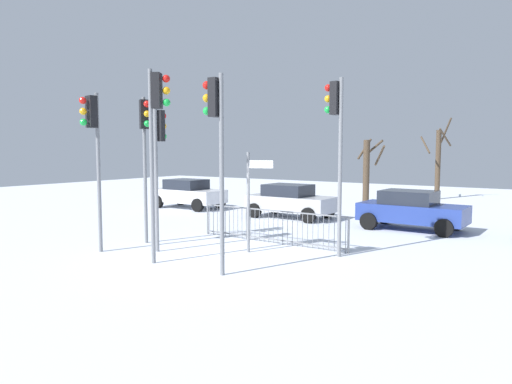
{
  "coord_description": "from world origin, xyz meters",
  "views": [
    {
      "loc": [
        8.09,
        -10.1,
        2.99
      ],
      "look_at": [
        -0.87,
        3.0,
        1.57
      ],
      "focal_mm": 33.28,
      "sensor_mm": 36.0,
      "label": 1
    }
  ],
  "objects_px": {
    "traffic_light_rear_right": "(336,127)",
    "traffic_light_rear_left": "(93,136)",
    "traffic_light_mid_left": "(145,137)",
    "car_blue_trailing": "(411,209)",
    "bare_tree_right": "(367,169)",
    "traffic_light_mid_right": "(158,146)",
    "car_white_near": "(188,193)",
    "car_silver_far": "(290,200)",
    "traffic_light_foreground_left": "(156,123)",
    "direction_sign_post": "(250,196)",
    "traffic_light_foreground_right": "(217,129)",
    "bare_tree_centre": "(438,161)"
  },
  "relations": [
    {
      "from": "traffic_light_foreground_right",
      "to": "car_blue_trailing",
      "type": "bearing_deg",
      "value": -15.31
    },
    {
      "from": "traffic_light_foreground_left",
      "to": "traffic_light_rear_left",
      "type": "relative_size",
      "value": 1.09
    },
    {
      "from": "traffic_light_foreground_left",
      "to": "direction_sign_post",
      "type": "relative_size",
      "value": 1.72
    },
    {
      "from": "car_silver_far",
      "to": "bare_tree_centre",
      "type": "bearing_deg",
      "value": 75.17
    },
    {
      "from": "traffic_light_rear_left",
      "to": "car_white_near",
      "type": "bearing_deg",
      "value": -52.72
    },
    {
      "from": "traffic_light_mid_left",
      "to": "car_silver_far",
      "type": "height_order",
      "value": "traffic_light_mid_left"
    },
    {
      "from": "car_silver_far",
      "to": "car_white_near",
      "type": "xyz_separation_m",
      "value": [
        -6.09,
        0.09,
        0.0
      ]
    },
    {
      "from": "traffic_light_rear_right",
      "to": "traffic_light_rear_left",
      "type": "relative_size",
      "value": 1.07
    },
    {
      "from": "bare_tree_right",
      "to": "direction_sign_post",
      "type": "bearing_deg",
      "value": -82.46
    },
    {
      "from": "traffic_light_foreground_right",
      "to": "car_white_near",
      "type": "relative_size",
      "value": 1.25
    },
    {
      "from": "traffic_light_rear_right",
      "to": "car_silver_far",
      "type": "distance_m",
      "value": 8.02
    },
    {
      "from": "car_silver_far",
      "to": "car_white_near",
      "type": "distance_m",
      "value": 6.09
    },
    {
      "from": "car_silver_far",
      "to": "traffic_light_rear_right",
      "type": "bearing_deg",
      "value": -49.18
    },
    {
      "from": "traffic_light_foreground_left",
      "to": "direction_sign_post",
      "type": "height_order",
      "value": "traffic_light_foreground_left"
    },
    {
      "from": "car_silver_far",
      "to": "bare_tree_right",
      "type": "xyz_separation_m",
      "value": [
        0.77,
        7.04,
        1.14
      ]
    },
    {
      "from": "traffic_light_foreground_right",
      "to": "traffic_light_mid_right",
      "type": "relative_size",
      "value": 1.12
    },
    {
      "from": "traffic_light_foreground_right",
      "to": "traffic_light_mid_right",
      "type": "height_order",
      "value": "traffic_light_foreground_right"
    },
    {
      "from": "car_white_near",
      "to": "car_blue_trailing",
      "type": "xyz_separation_m",
      "value": [
        11.39,
        -0.25,
        0.0
      ]
    },
    {
      "from": "traffic_light_foreground_right",
      "to": "bare_tree_centre",
      "type": "relative_size",
      "value": 0.98
    },
    {
      "from": "traffic_light_mid_left",
      "to": "car_white_near",
      "type": "relative_size",
      "value": 1.22
    },
    {
      "from": "traffic_light_mid_left",
      "to": "car_white_near",
      "type": "bearing_deg",
      "value": -116.85
    },
    {
      "from": "traffic_light_foreground_left",
      "to": "bare_tree_centre",
      "type": "xyz_separation_m",
      "value": [
        1.99,
        20.99,
        -1.4
      ]
    },
    {
      "from": "traffic_light_foreground_left",
      "to": "car_silver_far",
      "type": "bearing_deg",
      "value": 158.22
    },
    {
      "from": "traffic_light_mid_left",
      "to": "car_blue_trailing",
      "type": "distance_m",
      "value": 9.95
    },
    {
      "from": "bare_tree_centre",
      "to": "car_silver_far",
      "type": "bearing_deg",
      "value": -105.76
    },
    {
      "from": "traffic_light_rear_right",
      "to": "traffic_light_mid_right",
      "type": "distance_m",
      "value": 5.13
    },
    {
      "from": "traffic_light_mid_left",
      "to": "car_blue_trailing",
      "type": "relative_size",
      "value": 1.21
    },
    {
      "from": "direction_sign_post",
      "to": "traffic_light_foreground_left",
      "type": "bearing_deg",
      "value": -133.34
    },
    {
      "from": "traffic_light_rear_right",
      "to": "traffic_light_foreground_left",
      "type": "bearing_deg",
      "value": 140.59
    },
    {
      "from": "traffic_light_rear_right",
      "to": "traffic_light_rear_left",
      "type": "bearing_deg",
      "value": 126.54
    },
    {
      "from": "traffic_light_foreground_left",
      "to": "car_silver_far",
      "type": "relative_size",
      "value": 1.32
    },
    {
      "from": "traffic_light_rear_left",
      "to": "traffic_light_foreground_right",
      "type": "bearing_deg",
      "value": -169.41
    },
    {
      "from": "traffic_light_mid_left",
      "to": "bare_tree_centre",
      "type": "distance_m",
      "value": 19.81
    },
    {
      "from": "traffic_light_mid_right",
      "to": "traffic_light_rear_left",
      "type": "relative_size",
      "value": 0.92
    },
    {
      "from": "traffic_light_rear_right",
      "to": "traffic_light_mid_right",
      "type": "xyz_separation_m",
      "value": [
        -4.58,
        -2.27,
        -0.51
      ]
    },
    {
      "from": "traffic_light_rear_left",
      "to": "car_white_near",
      "type": "height_order",
      "value": "traffic_light_rear_left"
    },
    {
      "from": "traffic_light_foreground_left",
      "to": "traffic_light_mid_right",
      "type": "xyz_separation_m",
      "value": [
        -1.12,
        1.15,
        -0.58
      ]
    },
    {
      "from": "traffic_light_mid_right",
      "to": "car_white_near",
      "type": "height_order",
      "value": "traffic_light_mid_right"
    },
    {
      "from": "car_white_near",
      "to": "traffic_light_foreground_right",
      "type": "bearing_deg",
      "value": -44.68
    },
    {
      "from": "traffic_light_foreground_left",
      "to": "traffic_light_mid_right",
      "type": "bearing_deg",
      "value": -165.78
    },
    {
      "from": "traffic_light_mid_left",
      "to": "bare_tree_right",
      "type": "height_order",
      "value": "traffic_light_mid_left"
    },
    {
      "from": "traffic_light_foreground_left",
      "to": "traffic_light_mid_right",
      "type": "distance_m",
      "value": 1.7
    },
    {
      "from": "traffic_light_foreground_left",
      "to": "car_white_near",
      "type": "xyz_separation_m",
      "value": [
        -7.44,
        9.25,
        -2.91
      ]
    },
    {
      "from": "direction_sign_post",
      "to": "bare_tree_right",
      "type": "distance_m",
      "value": 13.88
    },
    {
      "from": "traffic_light_foreground_right",
      "to": "direction_sign_post",
      "type": "distance_m",
      "value": 3.13
    },
    {
      "from": "traffic_light_rear_right",
      "to": "direction_sign_post",
      "type": "xyz_separation_m",
      "value": [
        -2.22,
        -0.97,
        -1.97
      ]
    },
    {
      "from": "traffic_light_mid_left",
      "to": "bare_tree_centre",
      "type": "relative_size",
      "value": 0.95
    },
    {
      "from": "traffic_light_mid_right",
      "to": "car_silver_far",
      "type": "distance_m",
      "value": 8.35
    },
    {
      "from": "traffic_light_mid_left",
      "to": "traffic_light_foreground_right",
      "type": "xyz_separation_m",
      "value": [
        4.21,
        -1.65,
        0.08
      ]
    },
    {
      "from": "traffic_light_mid_left",
      "to": "direction_sign_post",
      "type": "xyz_separation_m",
      "value": [
        3.47,
        0.78,
        -1.75
      ]
    }
  ]
}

